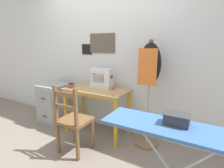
{
  "coord_description": "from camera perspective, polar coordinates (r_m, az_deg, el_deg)",
  "views": [
    {
      "loc": [
        1.55,
        -1.95,
        1.45
      ],
      "look_at": [
        0.3,
        0.23,
        0.87
      ],
      "focal_mm": 28.0,
      "sensor_mm": 36.0,
      "label": 1
    }
  ],
  "objects": [
    {
      "name": "wooden_chair",
      "position": [
        2.43,
        -12.51,
        -11.65
      ],
      "size": [
        0.4,
        0.38,
        0.95
      ],
      "color": "brown",
      "rests_on": "ground_plane"
    },
    {
      "name": "dress_form",
      "position": [
        2.4,
        12.17,
        3.94
      ],
      "size": [
        0.32,
        0.32,
        1.52
      ],
      "color": "#846647",
      "rests_on": "ground_plane"
    },
    {
      "name": "storage_box",
      "position": [
        1.5,
        20.39,
        -10.72
      ],
      "size": [
        0.2,
        0.13,
        0.09
      ],
      "color": "#333338",
      "rests_on": "ironing_board"
    },
    {
      "name": "scissors",
      "position": [
        2.44,
        0.87,
        -3.62
      ],
      "size": [
        0.12,
        0.08,
        0.01
      ],
      "color": "silver",
      "rests_on": "sewing_table"
    },
    {
      "name": "filing_cabinet",
      "position": [
        3.46,
        -17.99,
        -6.0
      ],
      "size": [
        0.45,
        0.53,
        0.73
      ],
      "color": "#93999E",
      "rests_on": "ground_plane"
    },
    {
      "name": "fabric_bowl",
      "position": [
        2.96,
        -13.29,
        -0.47
      ],
      "size": [
        0.11,
        0.11,
        0.06
      ],
      "color": "#B25647",
      "rests_on": "sewing_table"
    },
    {
      "name": "thread_spool_near_machine",
      "position": [
        2.72,
        0.36,
        -1.46
      ],
      "size": [
        0.04,
        0.04,
        0.04
      ],
      "color": "red",
      "rests_on": "sewing_table"
    },
    {
      "name": "sewing_table",
      "position": [
        2.81,
        -5.23,
        -3.78
      ],
      "size": [
        1.03,
        0.52,
        0.75
      ],
      "color": "tan",
      "rests_on": "ground_plane"
    },
    {
      "name": "ground_plane",
      "position": [
        2.88,
        -7.88,
        -17.43
      ],
      "size": [
        14.0,
        14.0,
        0.0
      ],
      "primitive_type": "plane",
      "color": "gray"
    },
    {
      "name": "wall_back",
      "position": [
        2.98,
        -1.72,
        9.52
      ],
      "size": [
        10.0,
        0.07,
        2.55
      ],
      "color": "silver",
      "rests_on": "ground_plane"
    },
    {
      "name": "ironing_board",
      "position": [
        1.49,
        20.46,
        -14.69
      ],
      "size": [
        1.19,
        0.36,
        0.83
      ],
      "color": "#3D6BAD",
      "rests_on": "ground_plane"
    },
    {
      "name": "sewing_machine",
      "position": [
        2.82,
        -3.04,
        1.67
      ],
      "size": [
        0.38,
        0.17,
        0.34
      ],
      "color": "white",
      "rests_on": "sewing_table"
    }
  ]
}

